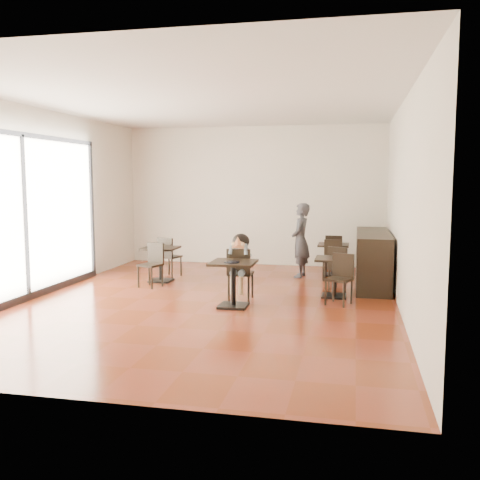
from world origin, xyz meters
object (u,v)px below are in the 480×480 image
(chair_mid_b, at_px, (339,280))
(child_chair, at_px, (241,274))
(chair_back_b, at_px, (332,261))
(cafe_table_back, at_px, (333,260))
(adult_patron, at_px, (301,240))
(chair_left_a, at_px, (170,257))
(child_table, at_px, (233,284))
(child, at_px, (241,267))
(chair_left_b, at_px, (150,265))
(chair_back_a, at_px, (334,253))
(cafe_table_left, at_px, (161,264))
(chair_mid_a, at_px, (341,268))
(cafe_table_mid, at_px, (334,277))

(chair_mid_b, bearing_deg, child_chair, -159.81)
(chair_back_b, bearing_deg, cafe_table_back, 93.55)
(adult_patron, height_order, chair_left_a, adult_patron)
(chair_mid_b, bearing_deg, child_table, -140.74)
(child_table, distance_m, child, 0.58)
(child, bearing_deg, cafe_table_back, 61.17)
(cafe_table_back, relative_size, chair_left_a, 0.81)
(adult_patron, relative_size, chair_left_b, 1.86)
(child_chair, relative_size, chair_back_a, 1.09)
(cafe_table_left, xyz_separation_m, chair_back_a, (3.26, 1.91, 0.06))
(chair_left_a, bearing_deg, chair_mid_a, -173.72)
(chair_left_b, bearing_deg, adult_patron, 49.38)
(child_chair, distance_m, cafe_table_mid, 1.60)
(chair_mid_a, bearing_deg, cafe_table_left, 19.29)
(child, height_order, chair_mid_a, child)
(child, height_order, chair_back_b, child)
(child_table, relative_size, adult_patron, 0.48)
(chair_mid_b, bearing_deg, chair_back_a, 115.20)
(cafe_table_left, xyz_separation_m, chair_left_b, (0.00, -0.55, 0.07))
(chair_mid_b, bearing_deg, child, -159.81)
(cafe_table_back, xyz_separation_m, chair_back_b, (0.00, -0.55, 0.07))
(adult_patron, distance_m, cafe_table_left, 2.85)
(cafe_table_back, relative_size, chair_back_b, 0.83)
(child, height_order, chair_mid_b, child)
(cafe_table_mid, distance_m, chair_back_a, 2.61)
(chair_back_a, xyz_separation_m, chair_back_b, (0.00, -1.10, 0.00))
(child_chair, height_order, chair_left_a, child_chair)
(cafe_table_back, bearing_deg, child_table, -114.39)
(chair_back_b, bearing_deg, child_table, -115.28)
(adult_patron, bearing_deg, child_table, -11.61)
(chair_mid_b, bearing_deg, adult_patron, 131.74)
(child_table, height_order, child, child)
(child, xyz_separation_m, chair_back_a, (1.41, 3.12, -0.15))
(chair_left_b, bearing_deg, chair_back_a, 54.74)
(cafe_table_left, distance_m, chair_back_a, 3.78)
(chair_left_a, distance_m, chair_left_b, 1.10)
(cafe_table_left, relative_size, chair_back_b, 0.85)
(cafe_table_left, distance_m, chair_back_b, 3.36)
(child_table, height_order, adult_patron, adult_patron)
(adult_patron, relative_size, cafe_table_mid, 2.25)
(child, distance_m, chair_mid_a, 1.93)
(cafe_table_back, xyz_separation_m, chair_mid_a, (0.19, -1.51, 0.07))
(cafe_table_left, bearing_deg, cafe_table_mid, -11.73)
(child, height_order, cafe_table_left, child)
(child_chair, bearing_deg, adult_patron, -108.61)
(chair_mid_a, bearing_deg, child_table, 66.78)
(cafe_table_left, xyz_separation_m, cafe_table_back, (3.26, 1.36, -0.01))
(adult_patron, relative_size, cafe_table_back, 2.29)
(chair_mid_a, height_order, chair_left_b, chair_left_b)
(child_table, bearing_deg, cafe_table_left, 136.52)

